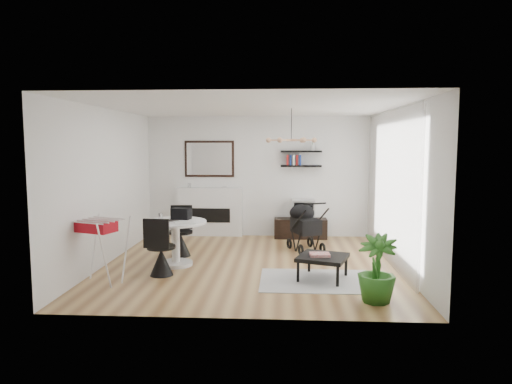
# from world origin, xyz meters

# --- Properties ---
(floor) EXTENTS (5.00, 5.00, 0.00)m
(floor) POSITION_xyz_m (0.00, 0.00, 0.00)
(floor) COLOR brown
(floor) RESTS_ON ground
(ceiling) EXTENTS (5.00, 5.00, 0.00)m
(ceiling) POSITION_xyz_m (0.00, 0.00, 2.70)
(ceiling) COLOR white
(ceiling) RESTS_ON wall_back
(wall_back) EXTENTS (5.00, 0.00, 5.00)m
(wall_back) POSITION_xyz_m (0.00, 2.50, 1.35)
(wall_back) COLOR white
(wall_back) RESTS_ON floor
(wall_left) EXTENTS (0.00, 5.00, 5.00)m
(wall_left) POSITION_xyz_m (-2.50, 0.00, 1.35)
(wall_left) COLOR white
(wall_left) RESTS_ON floor
(wall_right) EXTENTS (0.00, 5.00, 5.00)m
(wall_right) POSITION_xyz_m (2.50, 0.00, 1.35)
(wall_right) COLOR white
(wall_right) RESTS_ON floor
(sheer_curtain) EXTENTS (0.04, 3.60, 2.60)m
(sheer_curtain) POSITION_xyz_m (2.40, 0.20, 1.35)
(sheer_curtain) COLOR white
(sheer_curtain) RESTS_ON wall_right
(fireplace) EXTENTS (1.50, 0.17, 2.16)m
(fireplace) POSITION_xyz_m (-1.10, 2.42, 0.69)
(fireplace) COLOR white
(fireplace) RESTS_ON floor
(shelf_lower) EXTENTS (0.90, 0.25, 0.04)m
(shelf_lower) POSITION_xyz_m (0.96, 2.37, 1.60)
(shelf_lower) COLOR black
(shelf_lower) RESTS_ON wall_back
(shelf_upper) EXTENTS (0.90, 0.25, 0.04)m
(shelf_upper) POSITION_xyz_m (0.96, 2.37, 1.92)
(shelf_upper) COLOR black
(shelf_upper) RESTS_ON wall_back
(pendant_lamp) EXTENTS (0.90, 0.90, 0.10)m
(pendant_lamp) POSITION_xyz_m (0.70, 0.30, 2.15)
(pendant_lamp) COLOR tan
(pendant_lamp) RESTS_ON ceiling
(tv_console) EXTENTS (1.16, 0.41, 0.43)m
(tv_console) POSITION_xyz_m (0.96, 2.29, 0.22)
(tv_console) COLOR black
(tv_console) RESTS_ON floor
(crt_tv) EXTENTS (0.49, 0.43, 0.43)m
(crt_tv) POSITION_xyz_m (1.02, 2.28, 0.65)
(crt_tv) COLOR #BCBDBF
(crt_tv) RESTS_ON tv_console
(dining_table) EXTENTS (1.06, 1.06, 0.77)m
(dining_table) POSITION_xyz_m (-1.28, -0.15, 0.51)
(dining_table) COLOR white
(dining_table) RESTS_ON floor
(laptop) EXTENTS (0.35, 0.28, 0.02)m
(laptop) POSITION_xyz_m (-1.35, -0.24, 0.79)
(laptop) COLOR black
(laptop) RESTS_ON dining_table
(black_bag) EXTENTS (0.36, 0.26, 0.19)m
(black_bag) POSITION_xyz_m (-1.22, 0.06, 0.87)
(black_bag) COLOR black
(black_bag) RESTS_ON dining_table
(newspaper) EXTENTS (0.42, 0.38, 0.01)m
(newspaper) POSITION_xyz_m (-1.08, -0.30, 0.78)
(newspaper) COLOR silver
(newspaper) RESTS_ON dining_table
(drinking_glass) EXTENTS (0.07, 0.07, 0.11)m
(drinking_glass) POSITION_xyz_m (-1.57, -0.01, 0.83)
(drinking_glass) COLOR white
(drinking_glass) RESTS_ON dining_table
(chair_far) EXTENTS (0.45, 0.46, 0.93)m
(chair_far) POSITION_xyz_m (-1.34, 0.53, 0.29)
(chair_far) COLOR black
(chair_far) RESTS_ON floor
(chair_near) EXTENTS (0.45, 0.47, 0.94)m
(chair_near) POSITION_xyz_m (-1.37, -0.78, 0.30)
(chair_near) COLOR black
(chair_near) RESTS_ON floor
(drying_rack) EXTENTS (0.82, 0.79, 0.98)m
(drying_rack) POSITION_xyz_m (-2.18, -1.22, 0.51)
(drying_rack) COLOR white
(drying_rack) RESTS_ON floor
(stroller) EXTENTS (0.76, 0.92, 1.01)m
(stroller) POSITION_xyz_m (0.99, 1.13, 0.43)
(stroller) COLOR black
(stroller) RESTS_ON floor
(rug) EXTENTS (1.71, 1.24, 0.01)m
(rug) POSITION_xyz_m (1.08, -0.93, 0.01)
(rug) COLOR #A9A9A9
(rug) RESTS_ON floor
(coffee_table) EXTENTS (0.90, 0.90, 0.36)m
(coffee_table) POSITION_xyz_m (1.18, -0.83, 0.33)
(coffee_table) COLOR black
(coffee_table) RESTS_ON rug
(magazines) EXTENTS (0.31, 0.25, 0.04)m
(magazines) POSITION_xyz_m (1.13, -0.86, 0.39)
(magazines) COLOR #B9302E
(magazines) RESTS_ON coffee_table
(potted_plant) EXTENTS (0.62, 0.62, 0.90)m
(potted_plant) POSITION_xyz_m (1.79, -1.81, 0.45)
(potted_plant) COLOR #28631C
(potted_plant) RESTS_ON floor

